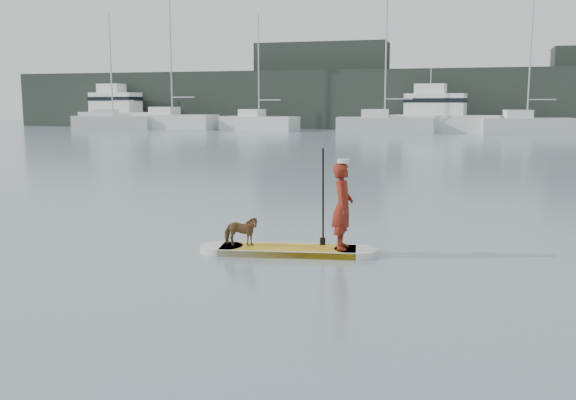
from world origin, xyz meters
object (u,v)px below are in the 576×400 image
(sailboat_e, at_px, (526,124))
(motor_yacht_a, at_px, (441,114))
(sailboat_d, at_px, (384,123))
(motor_yacht_b, at_px, (120,112))
(paddleboard, at_px, (288,250))
(sailboat_a, at_px, (113,121))
(dog, at_px, (241,231))
(paddler, at_px, (343,206))
(sailboat_b, at_px, (172,120))
(sailboat_c, at_px, (258,122))

(sailboat_e, distance_m, motor_yacht_a, 7.41)
(sailboat_d, bearing_deg, motor_yacht_b, 165.85)
(paddleboard, height_order, sailboat_a, sailboat_a)
(paddleboard, distance_m, dog, 0.94)
(paddler, relative_size, motor_yacht_b, 0.16)
(dog, height_order, motor_yacht_b, motor_yacht_b)
(paddleboard, height_order, sailboat_e, sailboat_e)
(dog, height_order, sailboat_e, sailboat_e)
(motor_yacht_a, bearing_deg, paddleboard, -83.81)
(paddleboard, height_order, sailboat_d, sailboat_d)
(dog, xyz_separation_m, motor_yacht_a, (1.09, 49.85, 1.24))
(motor_yacht_b, bearing_deg, sailboat_a, -66.43)
(paddler, bearing_deg, dog, 94.34)
(paddler, relative_size, sailboat_e, 0.14)
(sailboat_e, bearing_deg, sailboat_b, 169.21)
(paddleboard, distance_m, sailboat_d, 47.19)
(dog, relative_size, sailboat_e, 0.06)
(paddler, bearing_deg, sailboat_e, -13.12)
(paddleboard, distance_m, sailboat_e, 49.55)
(paddler, distance_m, sailboat_d, 47.12)
(sailboat_a, xyz_separation_m, sailboat_d, (27.94, -0.63, 0.09))
(sailboat_b, xyz_separation_m, sailboat_d, (21.90, -2.01, -0.06))
(paddler, bearing_deg, motor_yacht_b, 28.84)
(sailboat_e, bearing_deg, sailboat_d, 178.57)
(dog, relative_size, sailboat_b, 0.05)
(sailboat_b, relative_size, sailboat_d, 1.10)
(sailboat_a, bearing_deg, motor_yacht_a, -6.67)
(dog, height_order, sailboat_a, sailboat_a)
(sailboat_b, bearing_deg, sailboat_a, -161.28)
(sailboat_c, bearing_deg, sailboat_b, -171.13)
(paddleboard, bearing_deg, motor_yacht_b, 113.66)
(paddleboard, xyz_separation_m, paddler, (0.98, 0.17, 0.84))
(paddler, relative_size, dog, 2.37)
(sailboat_a, height_order, sailboat_d, sailboat_d)
(sailboat_d, relative_size, motor_yacht_b, 1.30)
(dog, distance_m, sailboat_b, 55.42)
(sailboat_b, xyz_separation_m, sailboat_e, (34.08, -0.00, -0.14))
(sailboat_d, height_order, motor_yacht_a, sailboat_d)
(dog, distance_m, sailboat_c, 51.52)
(sailboat_c, relative_size, motor_yacht_b, 1.14)
(paddleboard, xyz_separation_m, sailboat_b, (-26.53, 48.97, 0.90))
(dog, bearing_deg, sailboat_b, 21.28)
(sailboat_a, xyz_separation_m, sailboat_c, (15.44, 1.15, 0.01))
(motor_yacht_a, bearing_deg, dog, -84.81)
(sailboat_c, relative_size, sailboat_e, 0.96)
(motor_yacht_a, relative_size, motor_yacht_b, 1.03)
(sailboat_c, relative_size, sailboat_d, 0.88)
(motor_yacht_b, bearing_deg, sailboat_c, -3.17)
(paddler, xyz_separation_m, dog, (-1.85, -0.32, -0.50))
(paddleboard, relative_size, sailboat_a, 0.28)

